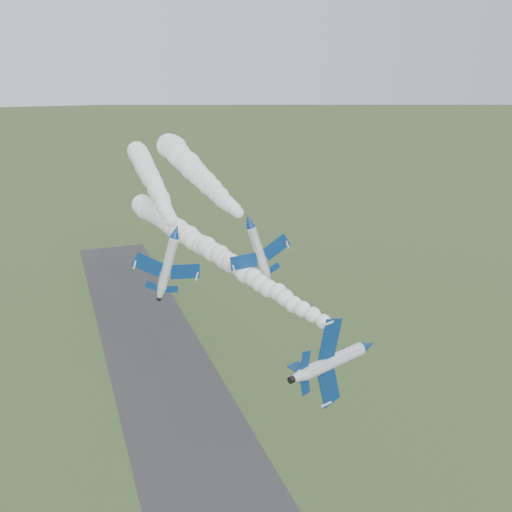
{
  "coord_description": "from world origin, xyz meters",
  "views": [
    {
      "loc": [
        -20.13,
        -59.64,
        68.46
      ],
      "look_at": [
        7.64,
        15.95,
        41.22
      ],
      "focal_mm": 40.0,
      "sensor_mm": 36.0,
      "label": 1
    }
  ],
  "objects": [
    {
      "name": "smoke_trail_jet_pair_left",
      "position": [
        -0.29,
        57.93,
        46.1
      ],
      "size": [
        12.0,
        69.52,
        4.96
      ],
      "primitive_type": null,
      "rotation": [
        0.0,
        0.0,
        -0.1
      ],
      "color": "white"
    },
    {
      "name": "jet_pair_right",
      "position": [
        7.97,
        19.94,
        45.58
      ],
      "size": [
        9.67,
        12.22,
        3.96
      ],
      "rotation": [
        0.0,
        -0.32,
        0.01
      ],
      "color": "silver"
    },
    {
      "name": "smoke_trail_jet_lead",
      "position": [
        5.33,
        29.54,
        37.66
      ],
      "size": [
        22.77,
        61.98,
        4.43
      ],
      "primitive_type": null,
      "rotation": [
        0.0,
        0.0,
        0.3
      ],
      "color": "white"
    },
    {
      "name": "jet_pair_left",
      "position": [
        -3.32,
        20.39,
        44.96
      ],
      "size": [
        9.93,
        12.29,
        3.84
      ],
      "rotation": [
        0.0,
        0.28,
        -0.1
      ],
      "color": "silver"
    },
    {
      "name": "jet_lead",
      "position": [
        14.85,
        -4.85,
        35.18
      ],
      "size": [
        5.51,
        13.6,
        11.45
      ],
      "rotation": [
        0.0,
        1.54,
        0.3
      ],
      "color": "silver"
    },
    {
      "name": "runway",
      "position": [
        0.0,
        30.0,
        0.02
      ],
      "size": [
        24.0,
        260.0,
        0.04
      ],
      "primitive_type": "cube",
      "color": "#323234",
      "rests_on": "ground"
    },
    {
      "name": "smoke_trail_jet_pair_right",
      "position": [
        8.04,
        51.14,
        47.57
      ],
      "size": [
        6.16,
        57.34,
        5.79
      ],
      "primitive_type": null,
      "rotation": [
        0.0,
        0.0,
        0.01
      ],
      "color": "white"
    }
  ]
}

